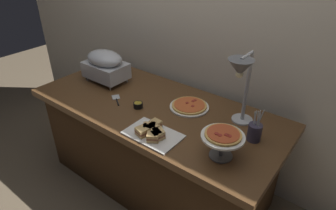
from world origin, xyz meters
The scene contains 11 objects.
ground_plane centered at (0.00, 0.00, 0.00)m, with size 8.00×8.00×0.00m, color brown.
back_wall centered at (0.00, 0.50, 1.20)m, with size 4.40×0.04×2.40m, color beige.
buffet_table centered at (0.00, 0.00, 0.39)m, with size 1.90×0.84×0.76m.
chafing_dish centered at (-0.58, 0.07, 0.91)m, with size 0.36×0.24×0.27m.
heat_lamp centered at (0.59, 0.09, 1.14)m, with size 0.15×0.29×0.49m.
pizza_plate_front centered at (0.22, 0.13, 0.77)m, with size 0.28×0.28×0.03m.
pizza_plate_center centered at (0.65, -0.20, 0.89)m, with size 0.24×0.24×0.16m.
sandwich_platter centered at (0.22, -0.29, 0.79)m, with size 0.35×0.23×0.06m.
sauce_cup_near centered at (-0.08, -0.09, 0.78)m, with size 0.07×0.07×0.04m.
utensil_holder centered at (0.74, 0.06, 0.82)m, with size 0.08×0.08×0.22m.
serving_spatula centered at (-0.28, -0.11, 0.76)m, with size 0.16×0.12×0.01m.
Camera 1 is at (1.19, -1.38, 1.84)m, focal length 31.03 mm.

